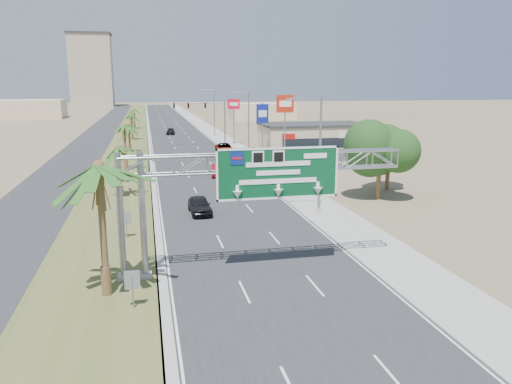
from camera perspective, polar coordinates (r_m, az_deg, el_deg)
The scene contains 31 objects.
ground at distance 21.95m, azimuth 7.79°, elevation -17.96°, with size 600.00×600.00×0.00m, color #8C7A59.
road at distance 128.39m, azimuth -9.42°, elevation 7.16°, with size 12.00×300.00×0.02m, color #28282B.
sidewalk_right at distance 129.11m, azimuth -5.62°, elevation 7.31°, with size 4.00×300.00×0.10m, color #9E9B93.
median_grass at distance 128.24m, azimuth -13.92°, elevation 6.98°, with size 7.00×300.00×0.12m, color #485927.
opposing_road at distance 128.61m, azimuth -17.05°, elevation 6.80°, with size 8.00×300.00×0.02m, color #28282B.
sign_gantry at distance 28.68m, azimuth -0.69°, elevation 2.31°, with size 16.75×1.24×7.50m.
palm_near at distance 26.17m, azimuth -17.54°, elevation 2.71°, with size 5.70×5.70×8.35m.
palm_row_b at distance 50.18m, azimuth -15.47°, elevation 4.81°, with size 3.99×3.99×5.95m.
palm_row_c at distance 66.01m, azimuth -14.85°, elevation 7.19°, with size 3.99×3.99×6.75m.
palm_row_d at distance 84.04m, azimuth -14.35°, elevation 7.36°, with size 3.99×3.99×5.45m.
palm_row_e at distance 102.94m, azimuth -14.07°, elevation 8.58°, with size 3.99×3.99×6.15m.
palm_row_f at distance 127.92m, azimuth -13.80°, elevation 9.07°, with size 3.99×3.99×5.75m.
streetlight_near at distance 42.63m, azimuth 7.05°, elevation 3.63°, with size 3.27×0.44×10.00m.
streetlight_mid at distance 71.43m, azimuth -1.00°, elevation 7.17°, with size 3.27×0.44×10.00m.
streetlight_far at distance 106.86m, azimuth -4.88°, elevation 8.81°, with size 3.27×0.44×10.00m.
signal_mast at distance 90.71m, azimuth -4.86°, elevation 8.30°, with size 10.28×0.71×8.00m.
store_building at distance 89.01m, azimuth 6.56°, elevation 6.35°, with size 18.00×10.00×4.00m, color tan.
oak_near at distance 49.30m, azimuth 13.99°, elevation 4.33°, with size 4.50×4.50×6.80m.
oak_far at distance 54.27m, azimuth 14.93°, elevation 4.21°, with size 3.50×3.50×5.60m.
median_signback_a at distance 25.60m, azimuth -13.95°, elevation -10.04°, with size 0.75×0.08×2.08m.
median_signback_b at distance 37.03m, azimuth -14.64°, elevation -3.12°, with size 0.75×0.08×2.08m.
tower_distant at distance 269.00m, azimuth -18.29°, elevation 13.02°, with size 20.00×16.00×35.00m, color tan.
building_distant_left at distance 181.97m, azimuth -24.83°, elevation 8.60°, with size 24.00×14.00×6.00m, color tan.
building_distant_right at distance 162.20m, azimuth 0.71°, elevation 9.23°, with size 20.00×12.00×5.00m, color tan.
car_left_lane at distance 43.37m, azimuth -6.45°, elevation -1.52°, with size 1.76×4.39×1.49m, color black.
car_mid_lane at distance 61.04m, azimuth -4.43°, elevation 2.46°, with size 1.44×4.12×1.36m, color maroon.
car_right_lane at distance 81.42m, azimuth -3.65°, elevation 5.00°, with size 2.63×5.70×1.58m, color gray.
car_far at distance 113.33m, azimuth -9.74°, elevation 6.81°, with size 1.79×4.41×1.28m, color black.
pole_sign_red_near at distance 70.02m, azimuth 3.34°, elevation 9.53°, with size 2.42×0.50×9.74m.
pole_sign_blue at distance 79.83m, azimuth 0.74°, elevation 8.70°, with size 2.02×0.73×8.13m.
pole_sign_red_far at distance 92.24m, azimuth -2.56°, elevation 9.58°, with size 2.18×1.00×8.54m.
Camera 1 is at (-6.81, -17.74, 11.00)m, focal length 35.00 mm.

